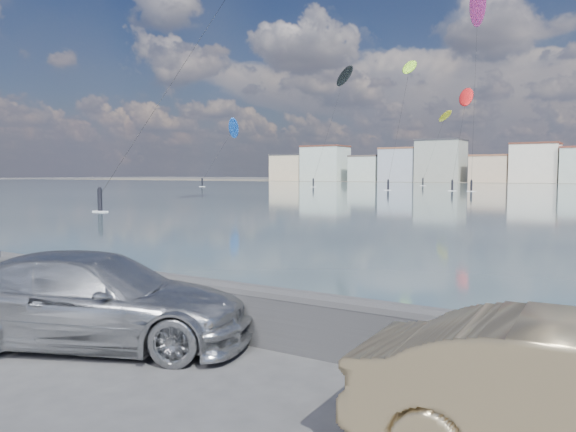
# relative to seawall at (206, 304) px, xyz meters

# --- Properties ---
(ground) EXTENTS (700.00, 700.00, 0.00)m
(ground) POSITION_rel_seawall_xyz_m (0.00, -2.70, -0.58)
(ground) COLOR #333335
(ground) RESTS_ON ground
(seawall) EXTENTS (400.00, 0.36, 1.08)m
(seawall) POSITION_rel_seawall_xyz_m (0.00, 0.00, 0.00)
(seawall) COLOR #28282B
(seawall) RESTS_ON ground
(car_silver) EXTENTS (6.04, 4.43, 1.63)m
(car_silver) POSITION_rel_seawall_xyz_m (-1.24, -1.55, 0.23)
(car_silver) COLOR #A9ABAF
(car_silver) RESTS_ON ground
(kitesurfer_0) EXTENTS (8.15, 19.12, 28.58)m
(kitesurfer_0) POSITION_rel_seawall_xyz_m (-54.10, 114.11, 25.22)
(kitesurfer_0) COLOR black
(kitesurfer_0) RESTS_ON ground
(kitesurfer_3) EXTENTS (5.91, 16.25, 37.32)m
(kitesurfer_3) POSITION_rel_seawall_xyz_m (-19.53, 98.69, 32.75)
(kitesurfer_3) COLOR #E5338C
(kitesurfer_3) RESTS_ON ground
(kitesurfer_4) EXTENTS (6.40, 17.26, 19.24)m
(kitesurfer_4) POSITION_rel_seawall_xyz_m (-36.61, 136.99, 16.82)
(kitesurfer_4) COLOR yellow
(kitesurfer_4) RESTS_ON ground
(kitesurfer_8) EXTENTS (6.10, 13.10, 16.20)m
(kitesurfer_8) POSITION_rel_seawall_xyz_m (-74.92, 97.75, 12.81)
(kitesurfer_8) COLOR blue
(kitesurfer_8) RESTS_ON ground
(kitesurfer_13) EXTENTS (5.36, 13.88, 20.03)m
(kitesurfer_13) POSITION_rel_seawall_xyz_m (-20.78, 97.03, 16.21)
(kitesurfer_13) COLOR red
(kitesurfer_13) RESTS_ON ground
(kitesurfer_16) EXTENTS (3.11, 14.05, 25.44)m
(kitesurfer_16) POSITION_rel_seawall_xyz_m (-31.07, 95.37, 22.03)
(kitesurfer_16) COLOR #8CD826
(kitesurfer_16) RESTS_ON ground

